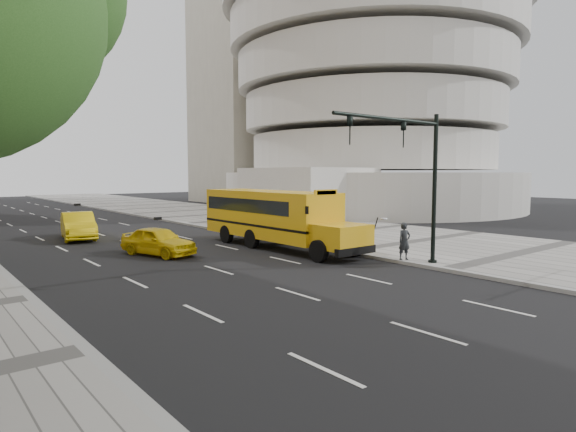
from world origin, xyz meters
TOP-DOWN VIEW (x-y plane):
  - ground at (0.00, 0.00)m, footprint 140.00×140.00m
  - sidewalk_museum at (12.00, 0.00)m, footprint 12.00×140.00m
  - curb_museum at (6.00, 0.00)m, footprint 0.30×140.00m
  - curb_far at (-8.00, 0.00)m, footprint 0.30×140.00m
  - guggenheim at (29.37, 18.51)m, footprint 33.20×42.20m
  - school_bus at (4.50, -1.43)m, footprint 2.96×11.56m
  - taxi_near at (-1.37, -0.06)m, footprint 2.79×4.36m
  - taxi_far at (-2.72, 8.32)m, footprint 2.57×5.11m
  - pedestrian at (6.15, -8.85)m, footprint 0.68×0.54m
  - traffic_signal at (5.19, -10.00)m, footprint 6.18×0.36m

SIDE VIEW (x-z plane):
  - ground at x=0.00m, z-range 0.00..0.00m
  - sidewalk_museum at x=12.00m, z-range 0.00..0.15m
  - curb_museum at x=6.00m, z-range 0.00..0.15m
  - curb_far at x=-8.00m, z-range 0.00..0.15m
  - taxi_near at x=-1.37m, z-range 0.00..1.38m
  - taxi_far at x=-2.72m, z-range 0.00..1.61m
  - pedestrian at x=6.15m, z-range 0.15..1.79m
  - school_bus at x=4.50m, z-range 0.17..3.36m
  - traffic_signal at x=5.19m, z-range 0.89..7.29m
  - guggenheim at x=29.37m, z-range -3.92..31.08m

